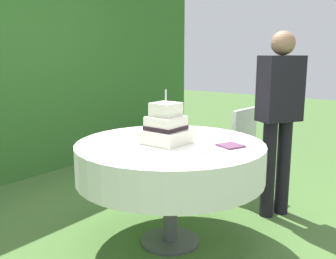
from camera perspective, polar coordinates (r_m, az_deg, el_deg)
name	(u,v)px	position (r m, az deg, el deg)	size (l,w,h in m)	color
ground_plane	(170,241)	(3.09, 0.30, -16.20)	(20.00, 20.00, 0.00)	#476B33
cake_table	(170,160)	(2.84, 0.31, -4.51)	(1.38, 1.38, 0.78)	#4C4C51
wedding_cake	(166,127)	(2.78, -0.34, 0.35)	(0.31, 0.31, 0.39)	silver
serving_plate_near	(126,149)	(2.62, -6.22, -2.91)	(0.11, 0.11, 0.01)	white
serving_plate_far	(199,151)	(2.57, 4.63, -3.17)	(0.12, 0.12, 0.01)	white
napkin_stack	(231,146)	(2.73, 9.21, -2.37)	(0.15, 0.15, 0.01)	#603856
garden_chair	(235,143)	(3.91, 9.87, -1.92)	(0.43, 0.43, 0.89)	white
standing_person	(279,112)	(3.42, 16.08, 2.54)	(0.41, 0.35, 1.60)	black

